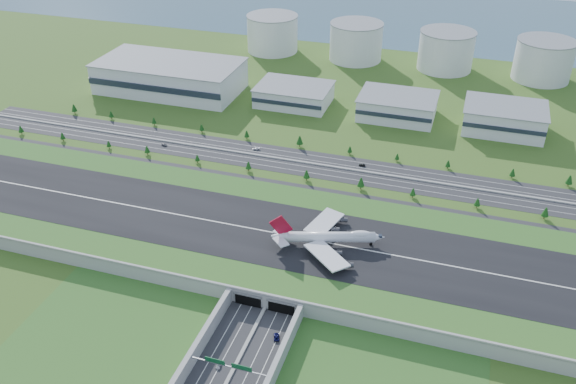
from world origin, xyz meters
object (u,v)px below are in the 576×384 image
(car_7, at_px, (256,149))
(car_0, at_px, (219,365))
(car_4, at_px, (164,145))
(fuel_tank_a, at_px, (272,34))
(boeing_747, at_px, (328,237))
(car_2, at_px, (276,337))
(car_5, at_px, (362,165))

(car_7, bearing_deg, car_0, -6.91)
(car_4, bearing_deg, fuel_tank_a, 4.71)
(boeing_747, bearing_deg, car_0, -123.11)
(car_0, distance_m, car_7, 200.97)
(boeing_747, bearing_deg, fuel_tank_a, 96.67)
(car_2, bearing_deg, car_7, -86.68)
(car_0, xyz_separation_m, car_7, (-54.58, 193.42, 0.01))
(fuel_tank_a, height_order, car_5, fuel_tank_a)
(fuel_tank_a, relative_size, car_5, 11.36)
(fuel_tank_a, xyz_separation_m, boeing_747, (138.38, -311.66, -4.11))
(fuel_tank_a, relative_size, car_2, 9.19)
(car_4, bearing_deg, car_5, -77.93)
(fuel_tank_a, distance_m, car_4, 222.41)
(fuel_tank_a, height_order, car_2, fuel_tank_a)
(fuel_tank_a, bearing_deg, car_0, -74.21)
(car_0, relative_size, car_5, 1.02)
(fuel_tank_a, relative_size, car_7, 9.43)
(boeing_747, relative_size, car_2, 10.88)
(fuel_tank_a, bearing_deg, car_5, -56.82)
(car_2, height_order, car_4, car_2)
(car_4, bearing_deg, car_0, -139.86)
(fuel_tank_a, bearing_deg, car_7, -74.18)
(boeing_747, distance_m, car_4, 170.87)
(boeing_747, distance_m, car_5, 104.99)
(car_2, xyz_separation_m, car_7, (-72.99, 170.01, 0.01))
(boeing_747, xyz_separation_m, car_5, (-2.72, 104.20, -12.54))
(car_0, xyz_separation_m, car_2, (18.41, 23.41, -0.00))
(boeing_747, height_order, car_4, boeing_747)
(car_0, bearing_deg, boeing_747, 66.51)
(boeing_747, bearing_deg, car_5, 74.23)
(car_2, distance_m, car_4, 207.70)
(boeing_747, xyz_separation_m, car_0, (-25.16, -88.69, -12.51))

